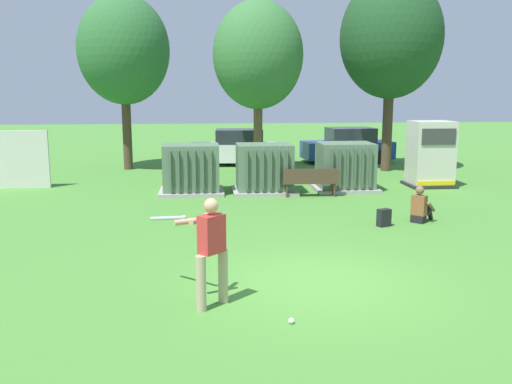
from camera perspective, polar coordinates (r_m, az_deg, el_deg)
ground_plane at (r=10.06m, az=6.31°, el=-9.15°), size 96.00×96.00×0.00m
transformer_west at (r=18.33m, az=-6.68°, el=2.29°), size 2.10×1.70×1.62m
transformer_mid_west at (r=18.34m, az=0.85°, el=2.36°), size 2.10×1.70×1.62m
transformer_mid_east at (r=19.02m, az=9.15°, el=2.52°), size 2.10×1.70×1.62m
generator_enclosure at (r=20.53m, az=17.50°, el=3.72°), size 1.60×1.40×2.30m
park_bench at (r=17.76m, az=5.65°, el=1.22°), size 1.81×0.43×0.92m
batter at (r=8.69m, az=-4.83°, el=-5.55°), size 1.29×1.35×1.74m
sports_ball at (r=8.32m, az=3.66°, el=-13.07°), size 0.09×0.09×0.09m
seated_spectator at (r=14.92m, az=16.57°, el=-1.55°), size 0.75×0.73×0.96m
backpack at (r=14.25m, az=12.98°, el=-2.61°), size 0.37×0.34×0.44m
tree_left at (r=24.44m, az=-13.45°, el=13.97°), size 3.81×3.81×7.28m
tree_center_left at (r=22.68m, az=0.21°, el=13.86°), size 3.60×3.60×6.88m
tree_center_right at (r=24.03m, az=13.72°, el=15.12°), size 4.16×4.16×7.94m
parked_car_leftmost at (r=25.32m, az=-1.97°, el=4.51°), size 4.31×2.14×1.62m
parked_car_left_of_center at (r=26.68m, az=9.43°, el=4.68°), size 4.31×2.15×1.62m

